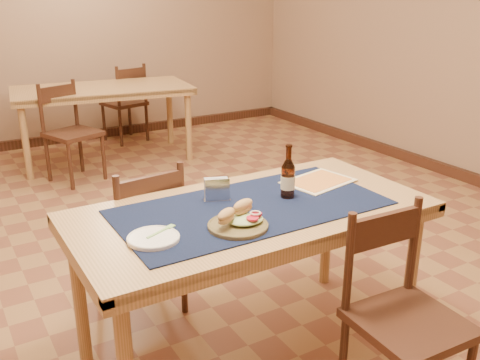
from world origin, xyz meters
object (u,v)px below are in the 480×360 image
chair_main_near (402,314)px  napkin_holder (217,190)px  back_table (103,95)px  beer_bottle (288,178)px  sandwich_plate (239,221)px  main_table (251,224)px  chair_main_far (141,237)px

chair_main_near → napkin_holder: chair_main_near is taller
back_table → beer_bottle: (-0.15, -3.37, 0.18)m
sandwich_plate → napkin_holder: (0.06, 0.30, 0.02)m
sandwich_plate → beer_bottle: bearing=25.2°
back_table → napkin_holder: napkin_holder is taller
sandwich_plate → beer_bottle: (0.36, 0.17, 0.07)m
main_table → chair_main_near: size_ratio=1.84×
beer_bottle → chair_main_far: bearing=134.2°
back_table → sandwich_plate: bearing=-98.2°
chair_main_far → back_table: bearing=76.5°
beer_bottle → napkin_holder: bearing=156.6°
main_table → sandwich_plate: (-0.16, -0.16, 0.11)m
back_table → sandwich_plate: (-0.51, -3.54, 0.11)m
main_table → chair_main_near: 0.74m
chair_main_near → sandwich_plate: bearing=135.1°
chair_main_far → napkin_holder: (0.23, -0.42, 0.36)m
chair_main_far → sandwich_plate: bearing=-76.7°
main_table → chair_main_near: chair_main_near is taller
back_table → napkin_holder: 3.28m
sandwich_plate → napkin_holder: bearing=78.6°
napkin_holder → chair_main_near: bearing=-61.9°
back_table → chair_main_near: chair_main_near is taller
main_table → napkin_holder: 0.22m
chair_main_far → beer_bottle: (0.53, -0.55, 0.40)m
chair_main_near → napkin_holder: (-0.41, 0.77, 0.35)m
chair_main_far → sandwich_plate: 0.81m
chair_main_far → napkin_holder: size_ratio=6.73×
back_table → beer_bottle: beer_bottle is taller
back_table → chair_main_far: size_ratio=2.09×
beer_bottle → main_table: bearing=-176.2°
main_table → beer_bottle: bearing=3.8°
chair_main_near → beer_bottle: bearing=99.9°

